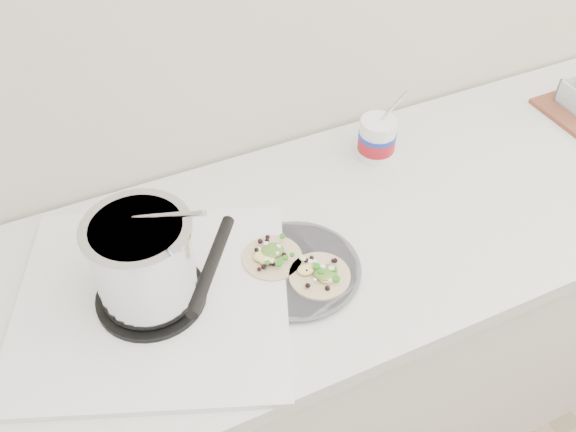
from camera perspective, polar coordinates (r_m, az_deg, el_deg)
name	(u,v)px	position (r m, az deg, el deg)	size (l,w,h in m)	color
counter	(350,332)	(1.78, 5.53, -10.23)	(2.44, 0.66, 0.90)	silver
stove	(147,275)	(1.23, -12.46, -5.12)	(0.67, 0.65, 0.25)	silver
taco_plate	(296,267)	(1.31, 0.68, -4.52)	(0.27, 0.27, 0.04)	#535258
tub	(379,135)	(1.56, 8.07, 7.13)	(0.09, 0.09, 0.21)	white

